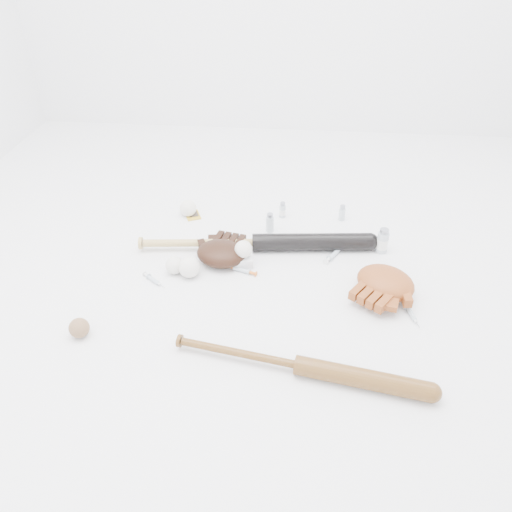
# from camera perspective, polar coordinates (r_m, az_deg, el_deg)

# --- Properties ---
(bat_dark) EXTENTS (0.99, 0.18, 0.07)m
(bat_dark) POSITION_cam_1_polar(r_m,az_deg,el_deg) (2.01, -0.12, 1.56)
(bat_dark) COLOR black
(bat_dark) RESTS_ON ground
(bat_wood) EXTENTS (0.81, 0.20, 0.06)m
(bat_wood) POSITION_cam_1_polar(r_m,az_deg,el_deg) (1.53, 4.81, -12.32)
(bat_wood) COLOR brown
(bat_wood) RESTS_ON ground
(glove_dark) EXTENTS (0.27, 0.27, 0.08)m
(glove_dark) POSITION_cam_1_polar(r_m,az_deg,el_deg) (1.94, -4.01, 0.32)
(glove_dark) COLOR black
(glove_dark) RESTS_ON ground
(glove_tan) EXTENTS (0.35, 0.35, 0.09)m
(glove_tan) POSITION_cam_1_polar(r_m,az_deg,el_deg) (1.85, 14.59, -2.90)
(glove_tan) COLOR brown
(glove_tan) RESTS_ON ground
(trading_card) EXTENTS (0.09, 0.10, 0.00)m
(trading_card) POSITION_cam_1_polar(r_m,az_deg,el_deg) (2.27, -7.24, 4.64)
(trading_card) COLOR gold
(trading_card) RESTS_ON ground
(pedestal) EXTENTS (0.08, 0.08, 0.04)m
(pedestal) POSITION_cam_1_polar(r_m,az_deg,el_deg) (1.94, -1.42, -0.51)
(pedestal) COLOR white
(pedestal) RESTS_ON ground
(baseball_on_pedestal) EXTENTS (0.07, 0.07, 0.07)m
(baseball_on_pedestal) POSITION_cam_1_polar(r_m,az_deg,el_deg) (1.91, -1.44, 0.79)
(baseball_on_pedestal) COLOR white
(baseball_on_pedestal) RESTS_ON pedestal
(baseball_left) EXTENTS (0.07, 0.07, 0.07)m
(baseball_left) POSITION_cam_1_polar(r_m,az_deg,el_deg) (1.91, -9.31, -1.05)
(baseball_left) COLOR white
(baseball_left) RESTS_ON ground
(baseball_upper) EXTENTS (0.07, 0.07, 0.07)m
(baseball_upper) POSITION_cam_1_polar(r_m,az_deg,el_deg) (2.26, -7.78, 5.44)
(baseball_upper) COLOR white
(baseball_upper) RESTS_ON ground
(baseball_mid) EXTENTS (0.08, 0.08, 0.08)m
(baseball_mid) POSITION_cam_1_polar(r_m,az_deg,el_deg) (1.89, -7.64, -1.27)
(baseball_mid) COLOR white
(baseball_mid) RESTS_ON ground
(baseball_aged) EXTENTS (0.07, 0.07, 0.07)m
(baseball_aged) POSITION_cam_1_polar(r_m,az_deg,el_deg) (1.73, -19.56, -7.75)
(baseball_aged) COLOR brown
(baseball_aged) RESTS_ON ground
(syringe_0) EXTENTS (0.12, 0.10, 0.02)m
(syringe_0) POSITION_cam_1_polar(r_m,az_deg,el_deg) (1.90, -11.64, -2.70)
(syringe_0) COLOR #ADBCC6
(syringe_0) RESTS_ON ground
(syringe_1) EXTENTS (0.15, 0.07, 0.02)m
(syringe_1) POSITION_cam_1_polar(r_m,az_deg,el_deg) (1.91, -1.67, -1.60)
(syringe_1) COLOR #ADBCC6
(syringe_1) RESTS_ON ground
(syringe_2) EXTENTS (0.11, 0.16, 0.02)m
(syringe_2) POSITION_cam_1_polar(r_m,az_deg,el_deg) (2.02, 8.95, 0.24)
(syringe_2) COLOR #ADBCC6
(syringe_2) RESTS_ON ground
(syringe_3) EXTENTS (0.06, 0.14, 0.02)m
(syringe_3) POSITION_cam_1_polar(r_m,az_deg,el_deg) (1.80, 17.31, -6.31)
(syringe_3) COLOR #ADBCC6
(syringe_3) RESTS_ON ground
(vial_0) EXTENTS (0.03, 0.03, 0.07)m
(vial_0) POSITION_cam_1_polar(r_m,az_deg,el_deg) (2.23, 3.05, 5.30)
(vial_0) COLOR silver
(vial_0) RESTS_ON ground
(vial_1) EXTENTS (0.03, 0.03, 0.07)m
(vial_1) POSITION_cam_1_polar(r_m,az_deg,el_deg) (2.24, 9.81, 4.90)
(vial_1) COLOR silver
(vial_1) RESTS_ON ground
(vial_2) EXTENTS (0.03, 0.03, 0.09)m
(vial_2) POSITION_cam_1_polar(r_m,az_deg,el_deg) (2.13, 1.59, 3.85)
(vial_2) COLOR silver
(vial_2) RESTS_ON ground
(vial_3) EXTENTS (0.05, 0.05, 0.11)m
(vial_3) POSITION_cam_1_polar(r_m,az_deg,el_deg) (2.06, 14.28, 1.72)
(vial_3) COLOR silver
(vial_3) RESTS_ON ground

